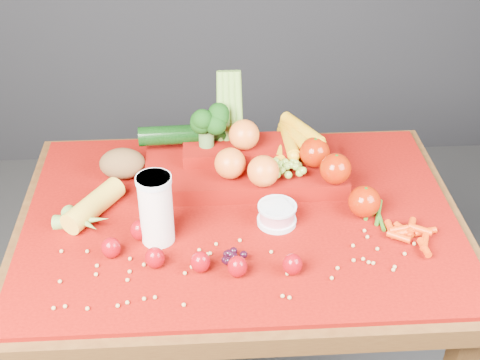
{
  "coord_description": "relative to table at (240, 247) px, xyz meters",
  "views": [
    {
      "loc": [
        -0.08,
        -1.31,
        1.76
      ],
      "look_at": [
        0.0,
        0.02,
        0.85
      ],
      "focal_mm": 50.0,
      "sensor_mm": 36.0,
      "label": 1
    }
  ],
  "objects": [
    {
      "name": "table",
      "position": [
        0.0,
        0.0,
        0.0
      ],
      "size": [
        1.1,
        0.8,
        0.75
      ],
      "color": "#341B0B",
      "rests_on": "ground"
    },
    {
      "name": "strawberry_scatter",
      "position": [
        -0.13,
        -0.17,
        0.13
      ],
      "size": [
        0.44,
        0.18,
        0.05
      ],
      "color": "maroon",
      "rests_on": "red_cloth"
    },
    {
      "name": "green_bean_pile",
      "position": [
        0.33,
        -0.01,
        0.11
      ],
      "size": [
        0.14,
        0.12,
        0.01
      ],
      "primitive_type": null,
      "color": "#295D15",
      "rests_on": "red_cloth"
    },
    {
      "name": "milk_glass",
      "position": [
        -0.2,
        -0.09,
        0.2
      ],
      "size": [
        0.08,
        0.08,
        0.17
      ],
      "rotation": [
        0.0,
        0.0,
        -0.11
      ],
      "color": "silver",
      "rests_on": "red_cloth"
    },
    {
      "name": "red_cloth",
      "position": [
        0.0,
        0.0,
        0.1
      ],
      "size": [
        1.05,
        0.75,
        0.01
      ],
      "primitive_type": "cube",
      "color": "#7F0904",
      "rests_on": "table"
    },
    {
      "name": "corn_ear",
      "position": [
        -0.37,
        -0.01,
        0.13
      ],
      "size": [
        0.25,
        0.27,
        0.06
      ],
      "rotation": [
        0.0,
        0.0,
        1.01
      ],
      "color": "yellow",
      "rests_on": "red_cloth"
    },
    {
      "name": "soybean_scatter",
      "position": [
        0.0,
        -0.2,
        0.11
      ],
      "size": [
        0.84,
        0.24,
        0.01
      ],
      "primitive_type": null,
      "color": "tan",
      "rests_on": "red_cloth"
    },
    {
      "name": "produce_mound",
      "position": [
        0.04,
        0.15,
        0.17
      ],
      "size": [
        0.6,
        0.36,
        0.27
      ],
      "color": "#7F0904",
      "rests_on": "red_cloth"
    },
    {
      "name": "potato",
      "position": [
        -0.3,
        0.18,
        0.15
      ],
      "size": [
        0.12,
        0.09,
        0.08
      ],
      "primitive_type": "ellipsoid",
      "color": "brown",
      "rests_on": "red_cloth"
    },
    {
      "name": "dark_grape_cluster",
      "position": [
        -0.02,
        -0.18,
        0.12
      ],
      "size": [
        0.06,
        0.05,
        0.03
      ],
      "primitive_type": null,
      "color": "black",
      "rests_on": "red_cloth"
    },
    {
      "name": "baby_carrot_pile",
      "position": [
        0.38,
        -0.12,
        0.12
      ],
      "size": [
        0.18,
        0.17,
        0.03
      ],
      "primitive_type": null,
      "color": "red",
      "rests_on": "red_cloth"
    },
    {
      "name": "yogurt_bowl",
      "position": [
        0.09,
        -0.04,
        0.13
      ],
      "size": [
        0.1,
        0.1,
        0.05
      ],
      "rotation": [
        0.0,
        0.0,
        -0.39
      ],
      "color": "silver",
      "rests_on": "red_cloth"
    }
  ]
}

